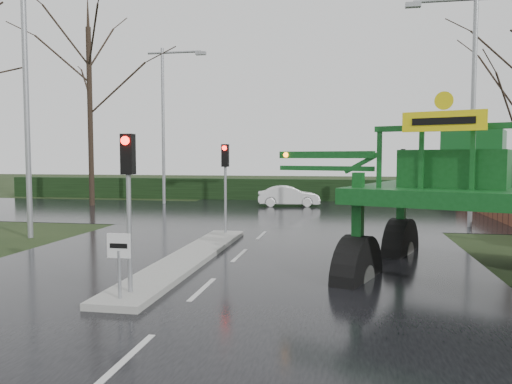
% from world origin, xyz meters
% --- Properties ---
extents(ground, '(140.00, 140.00, 0.00)m').
position_xyz_m(ground, '(0.00, 0.00, 0.00)').
color(ground, black).
rests_on(ground, ground).
extents(road_main, '(14.00, 80.00, 0.02)m').
position_xyz_m(road_main, '(0.00, 10.00, 0.00)').
color(road_main, black).
rests_on(road_main, ground).
extents(road_cross, '(80.00, 12.00, 0.02)m').
position_xyz_m(road_cross, '(0.00, 16.00, 0.01)').
color(road_cross, black).
rests_on(road_cross, ground).
extents(median_island, '(1.20, 10.00, 0.16)m').
position_xyz_m(median_island, '(-1.30, 3.00, 0.09)').
color(median_island, gray).
rests_on(median_island, ground).
extents(hedge_row, '(44.00, 0.90, 1.50)m').
position_xyz_m(hedge_row, '(0.00, 24.00, 0.75)').
color(hedge_row, black).
rests_on(hedge_row, ground).
extents(brick_wall, '(0.40, 20.00, 1.20)m').
position_xyz_m(brick_wall, '(10.50, 16.00, 0.60)').
color(brick_wall, '#592D1E').
rests_on(brick_wall, ground).
extents(keep_left_sign, '(0.50, 0.07, 1.35)m').
position_xyz_m(keep_left_sign, '(-1.30, -1.50, 1.06)').
color(keep_left_sign, gray).
rests_on(keep_left_sign, ground).
extents(traffic_signal_near, '(0.26, 0.33, 3.52)m').
position_xyz_m(traffic_signal_near, '(-1.30, -1.01, 2.59)').
color(traffic_signal_near, gray).
rests_on(traffic_signal_near, ground).
extents(traffic_signal_mid, '(0.26, 0.33, 3.52)m').
position_xyz_m(traffic_signal_mid, '(-1.30, 7.49, 2.59)').
color(traffic_signal_mid, gray).
rests_on(traffic_signal_mid, ground).
extents(traffic_signal_far, '(0.26, 0.33, 3.52)m').
position_xyz_m(traffic_signal_far, '(6.50, 20.01, 2.59)').
color(traffic_signal_far, gray).
rests_on(traffic_signal_far, ground).
extents(street_light_left_near, '(3.85, 0.30, 10.00)m').
position_xyz_m(street_light_left_near, '(-8.19, 6.00, 5.99)').
color(street_light_left_near, gray).
rests_on(street_light_left_near, ground).
extents(street_light_right, '(3.85, 0.30, 10.00)m').
position_xyz_m(street_light_right, '(8.19, 12.00, 5.99)').
color(street_light_right, gray).
rests_on(street_light_right, ground).
extents(street_light_left_far, '(3.85, 0.30, 10.00)m').
position_xyz_m(street_light_left_far, '(-8.19, 20.00, 5.99)').
color(street_light_left_far, gray).
rests_on(street_light_left_far, ground).
extents(tree_left_far, '(7.70, 7.70, 13.26)m').
position_xyz_m(tree_left_far, '(-12.50, 18.00, 7.15)').
color(tree_left_far, black).
rests_on(tree_left_far, ground).
extents(crop_sprayer, '(9.40, 7.44, 5.58)m').
position_xyz_m(crop_sprayer, '(3.59, 1.90, 2.64)').
color(crop_sprayer, black).
rests_on(crop_sprayer, ground).
extents(white_sedan, '(3.95, 1.96, 1.25)m').
position_xyz_m(white_sedan, '(-0.29, 19.69, 0.00)').
color(white_sedan, silver).
rests_on(white_sedan, ground).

